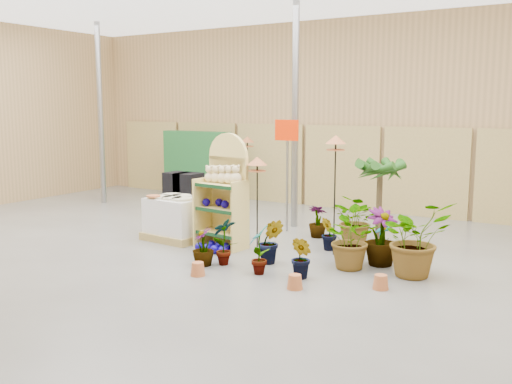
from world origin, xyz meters
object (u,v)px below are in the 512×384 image
pallet_stack (177,218)px  display_shelf (226,195)px  potted_plant_2 (347,238)px  bird_table_front (257,164)px

pallet_stack → display_shelf: bearing=6.1°
potted_plant_2 → display_shelf: bearing=175.8°
display_shelf → potted_plant_2: size_ratio=2.13×
display_shelf → bird_table_front: 0.83m
bird_table_front → potted_plant_2: bird_table_front is taller
pallet_stack → bird_table_front: bearing=8.5°
bird_table_front → potted_plant_2: (1.77, -0.26, -1.02)m
display_shelf → potted_plant_2: bearing=2.1°
pallet_stack → potted_plant_2: 3.45m
display_shelf → pallet_stack: display_shelf is taller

